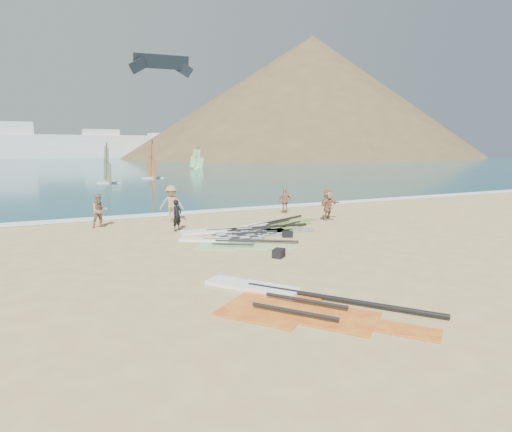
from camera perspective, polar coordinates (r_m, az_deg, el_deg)
name	(u,v)px	position (r m, az deg, el deg)	size (l,w,h in m)	color
ground	(269,265)	(14.69, 1.80, -6.49)	(300.00, 300.00, 0.00)	tan
sea	(74,160)	(144.77, -23.05, 6.90)	(300.00, 240.00, 0.06)	#0D4A5C
surf_line	(175,214)	(26.01, -10.70, 0.25)	(300.00, 1.20, 0.04)	white
far_town	(19,145)	(162.83, -29.04, 8.24)	(160.00, 8.00, 12.00)	white
headland_main	(311,157)	(169.45, 7.30, 7.78)	(143.00, 143.00, 45.00)	brown
headland_minor	(365,156)	(198.23, 14.34, 7.77)	(70.00, 70.00, 28.00)	brown
rig_grey	(238,232)	(19.95, -2.35, -2.14)	(6.38, 2.82, 0.20)	#252528
rig_green	(226,243)	(17.73, -4.06, -3.61)	(4.42, 3.82, 0.20)	#48B117
rig_orange	(271,226)	(21.54, 2.04, -1.30)	(5.66, 3.59, 0.20)	#FB8F03
rig_red	(288,300)	(11.29, 4.33, -11.15)	(4.90, 6.08, 0.21)	red
gear_bag_near	(279,253)	(15.59, 3.05, -4.98)	(0.49, 0.36, 0.31)	black
gear_bag_far	(287,234)	(19.09, 4.22, -2.42)	(0.45, 0.32, 0.27)	black
person_wetsuit	(177,215)	(20.68, -10.48, 0.08)	(0.55, 0.36, 1.50)	black
beachgoer_left	(100,211)	(22.56, -20.13, 0.65)	(0.81, 0.63, 1.68)	#996F54
beachgoer_mid	(172,204)	(23.28, -11.20, 1.63)	(1.26, 0.73, 1.96)	tan
beachgoer_back	(285,201)	(25.85, 3.89, 2.02)	(0.88, 0.37, 1.50)	#9E6C4C
beachgoer_right	(328,205)	(23.73, 9.58, 1.51)	(1.57, 0.50, 1.70)	#A7684E
windsurfer_left	(107,172)	(49.32, -19.20, 5.60)	(2.57, 3.01, 4.54)	white
windsurfer_centre	(152,168)	(55.69, -13.69, 6.29)	(2.79, 3.29, 4.94)	white
windsurfer_right	(197,162)	(79.34, -7.90, 7.11)	(2.36, 2.22, 4.00)	white
kitesurf_kite	(161,63)	(57.52, -12.50, 19.24)	(8.09, 1.48, 2.56)	black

